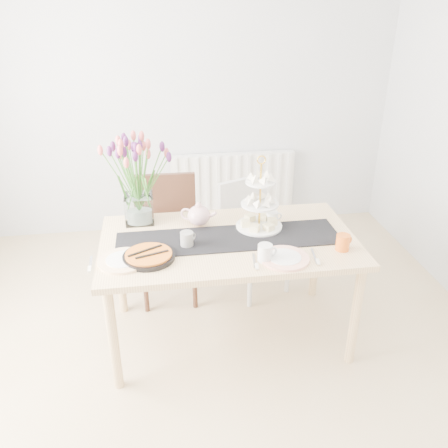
{
  "coord_description": "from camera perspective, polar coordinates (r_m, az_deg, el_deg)",
  "views": [
    {
      "loc": [
        -0.23,
        -2.09,
        2.16
      ],
      "look_at": [
        0.15,
        0.45,
        0.88
      ],
      "focal_mm": 38.0,
      "sensor_mm": 36.0,
      "label": 1
    }
  ],
  "objects": [
    {
      "name": "room_shell",
      "position": [
        2.27,
        -2.17,
        4.22
      ],
      "size": [
        4.5,
        4.5,
        4.5
      ],
      "color": "tan",
      "rests_on": "ground"
    },
    {
      "name": "radiator",
      "position": [
        4.66,
        1.05,
        4.97
      ],
      "size": [
        1.2,
        0.08,
        0.6
      ],
      "primitive_type": "cube",
      "color": "white",
      "rests_on": "room_shell"
    },
    {
      "name": "dining_table",
      "position": [
        3.01,
        0.57,
        -3.09
      ],
      "size": [
        1.6,
        0.9,
        0.75
      ],
      "color": "tan",
      "rests_on": "ground"
    },
    {
      "name": "chair_brown",
      "position": [
        3.59,
        -6.89,
        -0.49
      ],
      "size": [
        0.47,
        0.47,
        0.93
      ],
      "rotation": [
        0.0,
        0.0,
        -0.01
      ],
      "color": "#321C12",
      "rests_on": "ground"
    },
    {
      "name": "chair_white",
      "position": [
        3.66,
        3.22,
        -0.41
      ],
      "size": [
        0.57,
        0.57,
        0.87
      ],
      "rotation": [
        0.0,
        0.0,
        0.41
      ],
      "color": "silver",
      "rests_on": "ground"
    },
    {
      "name": "table_runner",
      "position": [
        2.97,
        0.58,
        -1.74
      ],
      "size": [
        1.4,
        0.35,
        0.01
      ],
      "primitive_type": "cube",
      "color": "black",
      "rests_on": "dining_table"
    },
    {
      "name": "tulip_vase",
      "position": [
        3.11,
        -10.57,
        6.62
      ],
      "size": [
        0.68,
        0.68,
        0.59
      ],
      "rotation": [
        0.0,
        0.0,
        -0.42
      ],
      "color": "silver",
      "rests_on": "dining_table"
    },
    {
      "name": "cake_stand",
      "position": [
        3.06,
        4.3,
        1.65
      ],
      "size": [
        0.3,
        0.3,
        0.44
      ],
      "rotation": [
        0.0,
        0.0,
        0.06
      ],
      "color": "gold",
      "rests_on": "dining_table"
    },
    {
      "name": "teapot",
      "position": [
        3.11,
        -3.05,
        1.04
      ],
      "size": [
        0.29,
        0.27,
        0.16
      ],
      "primitive_type": null,
      "rotation": [
        0.0,
        0.0,
        -0.4
      ],
      "color": "silver",
      "rests_on": "dining_table"
    },
    {
      "name": "cream_jug",
      "position": [
        3.18,
        5.79,
        0.81
      ],
      "size": [
        0.09,
        0.09,
        0.08
      ],
      "primitive_type": "cylinder",
      "rotation": [
        0.0,
        0.0,
        0.08
      ],
      "color": "white",
      "rests_on": "dining_table"
    },
    {
      "name": "tart_tin",
      "position": [
        2.79,
        -9.04,
        -3.85
      ],
      "size": [
        0.3,
        0.3,
        0.04
      ],
      "rotation": [
        0.0,
        0.0,
        0.06
      ],
      "color": "black",
      "rests_on": "dining_table"
    },
    {
      "name": "mug_grey",
      "position": [
        2.88,
        -4.49,
        -1.85
      ],
      "size": [
        0.11,
        0.11,
        0.09
      ],
      "primitive_type": "cylinder",
      "rotation": [
        0.0,
        0.0,
        0.67
      ],
      "color": "gray",
      "rests_on": "dining_table"
    },
    {
      "name": "mug_white",
      "position": [
        2.73,
        4.95,
        -3.47
      ],
      "size": [
        0.1,
        0.1,
        0.1
      ],
      "primitive_type": "cylinder",
      "rotation": [
        0.0,
        0.0,
        0.2
      ],
      "color": "silver",
      "rests_on": "dining_table"
    },
    {
      "name": "mug_orange",
      "position": [
        2.92,
        14.1,
        -2.16
      ],
      "size": [
        0.11,
        0.11,
        0.1
      ],
      "primitive_type": "cylinder",
      "rotation": [
        0.0,
        0.0,
        0.42
      ],
      "color": "orange",
      "rests_on": "dining_table"
    },
    {
      "name": "plate_left",
      "position": [
        2.79,
        -12.05,
        -4.32
      ],
      "size": [
        0.31,
        0.31,
        0.02
      ],
      "primitive_type": "cylinder",
      "rotation": [
        0.0,
        0.0,
        0.05
      ],
      "color": "white",
      "rests_on": "dining_table"
    },
    {
      "name": "plate_right",
      "position": [
        2.78,
        7.29,
        -4.1
      ],
      "size": [
        0.32,
        0.32,
        0.01
      ],
      "primitive_type": "cylinder",
      "rotation": [
        0.0,
        0.0,
        -0.14
      ],
      "color": "white",
      "rests_on": "dining_table"
    }
  ]
}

